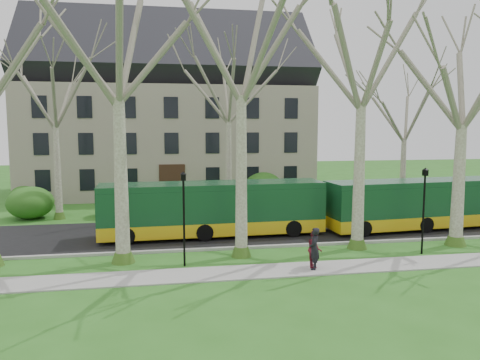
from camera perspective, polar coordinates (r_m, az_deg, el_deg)
name	(u,v)px	position (r m, az deg, el deg)	size (l,w,h in m)	color
ground	(302,254)	(24.22, 7.59, -8.94)	(120.00, 120.00, 0.00)	#2A631C
sidewalk	(319,268)	(21.94, 9.58, -10.56)	(70.00, 2.00, 0.06)	gray
road	(276,230)	(29.35, 4.36, -6.08)	(80.00, 8.00, 0.06)	black
curb	(294,245)	(25.59, 6.58, -7.92)	(80.00, 0.25, 0.14)	#A5A39E
building	(169,109)	(46.28, -8.62, 8.52)	(26.50, 12.20, 16.00)	gray
tree_row_verge	(303,115)	(23.63, 7.63, 7.83)	(49.00, 7.00, 14.00)	gray
tree_row_far	(240,132)	(33.74, -0.06, 5.82)	(33.00, 7.00, 12.00)	gray
lamp_row	(309,208)	(22.73, 8.45, -3.34)	(36.22, 0.22, 4.30)	black
hedges	(191,196)	(36.73, -5.99, -1.98)	(30.60, 8.60, 2.00)	#245F1B
bus_lead	(213,208)	(27.40, -3.33, -3.47)	(12.95, 2.70, 3.24)	#124223
bus_follow	(423,203)	(31.60, 21.44, -2.65)	(12.62, 2.63, 3.15)	#124223
pedestrian_a	(314,249)	(21.44, 9.05, -8.25)	(0.69, 0.45, 1.89)	black
pedestrian_b	(315,249)	(21.82, 9.10, -8.26)	(0.82, 0.64, 1.69)	maroon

